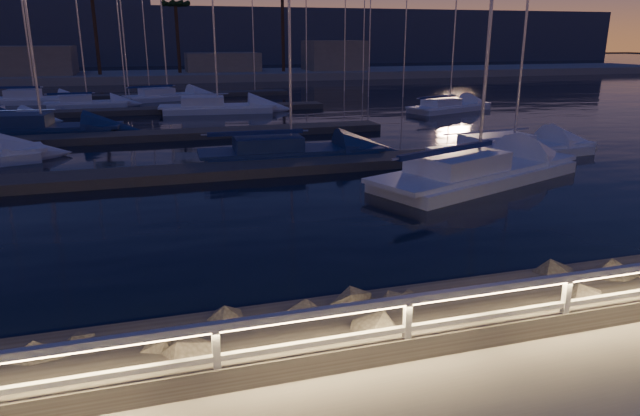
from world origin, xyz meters
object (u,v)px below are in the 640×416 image
Objects in this scene: guard_rail at (344,322)px; sailboat_c at (286,152)px; sailboat_g at (215,107)px; sailboat_l at (448,106)px; sailboat_f at (38,128)px; sailboat_d at (474,171)px; sailboat_h at (510,148)px; sailboat_n at (85,103)px; sailboat_i at (33,99)px; sailboat_k at (166,96)px.

sailboat_c is (3.44, 18.05, -0.93)m from guard_rail.
sailboat_g reaches higher than sailboat_l.
sailboat_f reaches higher than guard_rail.
sailboat_f is at bearing 167.04° from sailboat_l.
sailboat_d is 1.18× the size of sailboat_h.
sailboat_g reaches higher than sailboat_n.
sailboat_i is 35.14m from sailboat_l.
sailboat_g is at bearing -36.47° from sailboat_n.
sailboat_g is 24.01m from sailboat_h.
sailboat_f is at bearing 106.78° from guard_rail.
sailboat_d is at bearing 51.24° from guard_rail.
sailboat_d is 41.59m from sailboat_i.
sailboat_i is (-25.94, 31.54, 0.03)m from sailboat_h.
sailboat_c is 29.55m from sailboat_k.
sailboat_h is 1.29× the size of sailboat_n.
sailboat_i is at bearing 149.61° from sailboat_g.
sailboat_i is 0.95× the size of sailboat_k.
sailboat_l is 1.16× the size of sailboat_n.
sailboat_f is at bearing -138.19° from sailboat_g.
sailboat_h is at bearing 21.42° from sailboat_d.
sailboat_h is at bearing 48.75° from guard_rail.
sailboat_n is at bearing 115.14° from sailboat_c.
sailboat_f is at bearing -74.41° from sailboat_i.
sailboat_l is (28.59, 3.65, -0.08)m from sailboat_f.
sailboat_k is 1.20× the size of sailboat_n.
sailboat_i is 1.15× the size of sailboat_n.
sailboat_f is 1.16× the size of sailboat_i.
sailboat_n is at bearing 91.87° from sailboat_f.
sailboat_f is at bearing 144.16° from sailboat_h.
sailboat_l is at bearing 14.49° from sailboat_f.
sailboat_k is (-0.85, 47.28, -0.95)m from guard_rail.
sailboat_h is (11.61, -21.01, -0.03)m from sailboat_g.
sailboat_g reaches higher than guard_rail.
sailboat_n is at bearing 138.20° from sailboat_l.
sailboat_d is at bearing -65.03° from sailboat_n.
sailboat_k is at bearing 73.99° from sailboat_f.
sailboat_l is at bearing 58.63° from guard_rail.
sailboat_d is at bearing -35.76° from sailboat_f.
sailboat_k is (-10.41, 35.38, -0.05)m from sailboat_d.
sailboat_l reaches higher than sailboat_i.
guard_rail is 15.29m from sailboat_d.
sailboat_d is at bearing -92.58° from sailboat_k.
guard_rail is at bearing -83.68° from sailboat_n.
sailboat_c is 1.07× the size of sailboat_k.
sailboat_i is 0.98× the size of sailboat_l.
sailboat_n is (-16.94, 31.44, -0.08)m from sailboat_d.
sailboat_i is 11.10m from sailboat_k.
sailboat_f is (-18.28, 17.03, 0.00)m from sailboat_d.
sailboat_g is 1.10× the size of sailboat_k.
sailboat_c is at bearing 113.85° from sailboat_d.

